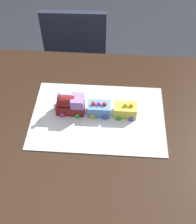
# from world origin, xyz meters

# --- Properties ---
(ground_plane) EXTENTS (8.00, 8.00, 0.00)m
(ground_plane) POSITION_xyz_m (0.00, 0.00, 0.00)
(ground_plane) COLOR #2D3038
(dining_table) EXTENTS (1.40, 1.00, 0.74)m
(dining_table) POSITION_xyz_m (0.00, 0.00, 0.63)
(dining_table) COLOR #382316
(dining_table) RESTS_ON ground
(chair) EXTENTS (0.41, 0.41, 0.86)m
(chair) POSITION_xyz_m (-0.12, 0.83, 0.47)
(chair) COLOR #2D3347
(chair) RESTS_ON ground
(cake_board) EXTENTS (0.60, 0.40, 0.00)m
(cake_board) POSITION_xyz_m (0.07, 0.04, 0.74)
(cake_board) COLOR silver
(cake_board) RESTS_ON dining_table
(cake_locomotive) EXTENTS (0.14, 0.08, 0.12)m
(cake_locomotive) POSITION_xyz_m (-0.05, 0.06, 0.79)
(cake_locomotive) COLOR maroon
(cake_locomotive) RESTS_ON cake_board
(cake_car_hopper_sky_blue) EXTENTS (0.10, 0.08, 0.07)m
(cake_car_hopper_sky_blue) POSITION_xyz_m (0.08, 0.06, 0.77)
(cake_car_hopper_sky_blue) COLOR #669EEA
(cake_car_hopper_sky_blue) RESTS_ON cake_board
(cake_car_tanker_lemon) EXTENTS (0.10, 0.08, 0.07)m
(cake_car_tanker_lemon) POSITION_xyz_m (0.20, 0.06, 0.77)
(cake_car_tanker_lemon) COLOR #F4E04C
(cake_car_tanker_lemon) RESTS_ON cake_board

